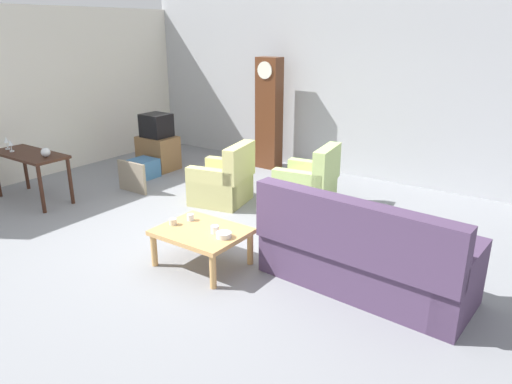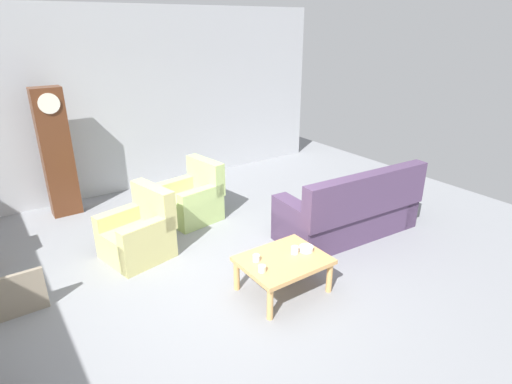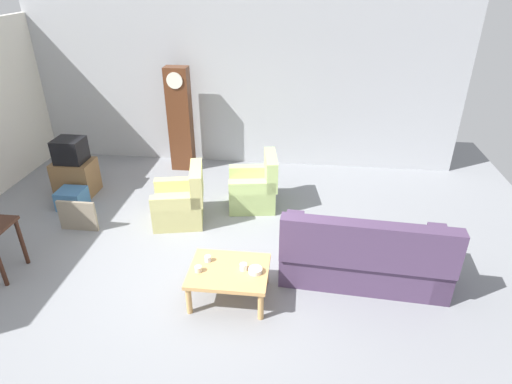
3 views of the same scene
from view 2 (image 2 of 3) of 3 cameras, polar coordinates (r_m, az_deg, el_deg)
ground_plane at (r=5.24m, az=-4.45°, el=-11.51°), size 10.40×10.40×0.00m
garage_door_wall at (r=7.81m, az=-18.75°, el=11.45°), size 8.40×0.16×3.20m
couch_floral at (r=6.19m, az=12.77°, el=-2.75°), size 2.15×1.01×1.04m
armchair_olive_near at (r=5.73m, az=-15.74°, el=-5.67°), size 0.93×0.91×0.92m
armchair_olive_far at (r=6.63m, az=-8.65°, el=-1.14°), size 0.90×0.87×0.92m
coffee_table_wood at (r=4.81m, az=3.76°, el=-9.69°), size 0.96×0.76×0.43m
grandfather_clock at (r=7.19m, az=-25.64°, el=4.81°), size 0.44×0.30×2.03m
framed_picture_leaning at (r=5.15m, az=-30.13°, el=-12.23°), size 0.60×0.05×0.50m
cup_white_porcelain at (r=4.87m, az=5.34°, el=-7.92°), size 0.09×0.09×0.09m
cup_blue_rimmed at (r=4.70m, az=0.04°, el=-9.04°), size 0.08×0.08×0.08m
cup_cream_tall at (r=4.53m, az=0.82°, el=-10.46°), size 0.09×0.09×0.07m
bowl_white_stacked at (r=4.94m, az=6.90°, el=-7.70°), size 0.16×0.16×0.06m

